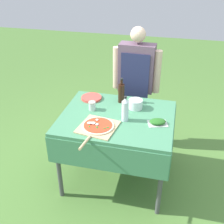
{
  "coord_description": "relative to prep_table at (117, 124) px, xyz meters",
  "views": [
    {
      "loc": [
        0.51,
        -2.33,
        2.25
      ],
      "look_at": [
        -0.05,
        0.0,
        0.85
      ],
      "focal_mm": 45.0,
      "sensor_mm": 36.0,
      "label": 1
    }
  ],
  "objects": [
    {
      "name": "ground_plane",
      "position": [
        0.0,
        0.0,
        -0.72
      ],
      "size": [
        12.0,
        12.0,
        0.0
      ],
      "primitive_type": "plane",
      "color": "#517F38"
    },
    {
      "name": "oil_bottle",
      "position": [
        -0.02,
        0.3,
        0.2
      ],
      "size": [
        0.07,
        0.07,
        0.28
      ],
      "color": "black",
      "rests_on": "prep_table"
    },
    {
      "name": "person_cook",
      "position": [
        0.07,
        0.74,
        0.18
      ],
      "size": [
        0.57,
        0.2,
        1.52
      ],
      "rotation": [
        0.0,
        0.0,
        3.11
      ],
      "color": "#333D56",
      "rests_on": "ground"
    },
    {
      "name": "prep_table",
      "position": [
        0.0,
        0.0,
        0.0
      ],
      "size": [
        1.13,
        0.93,
        0.81
      ],
      "color": "#478960",
      "rests_on": "ground"
    },
    {
      "name": "plate_stack",
      "position": [
        -0.36,
        0.3,
        0.11
      ],
      "size": [
        0.23,
        0.23,
        0.02
      ],
      "color": "#DB4C42",
      "rests_on": "prep_table"
    },
    {
      "name": "mixing_tub",
      "position": [
        0.15,
        0.2,
        0.14
      ],
      "size": [
        0.15,
        0.15,
        0.1
      ],
      "primitive_type": "cylinder",
      "color": "silver",
      "rests_on": "prep_table"
    },
    {
      "name": "sauce_jar",
      "position": [
        -0.28,
        0.07,
        0.13
      ],
      "size": [
        0.07,
        0.07,
        0.09
      ],
      "color": "silver",
      "rests_on": "prep_table"
    },
    {
      "name": "herb_container",
      "position": [
        0.41,
        -0.05,
        0.12
      ],
      "size": [
        0.21,
        0.18,
        0.05
      ],
      "rotation": [
        0.0,
        0.0,
        0.31
      ],
      "color": "silver",
      "rests_on": "prep_table"
    },
    {
      "name": "pizza_on_peel",
      "position": [
        -0.13,
        -0.25,
        0.11
      ],
      "size": [
        0.38,
        0.56,
        0.05
      ],
      "rotation": [
        0.0,
        0.0,
        -0.15
      ],
      "color": "#D1B27F",
      "rests_on": "prep_table"
    },
    {
      "name": "water_bottle",
      "position": [
        0.09,
        -0.06,
        0.22
      ],
      "size": [
        0.07,
        0.07,
        0.26
      ],
      "color": "silver",
      "rests_on": "prep_table"
    }
  ]
}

